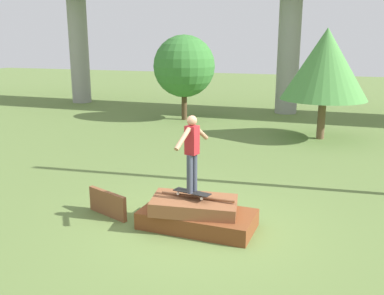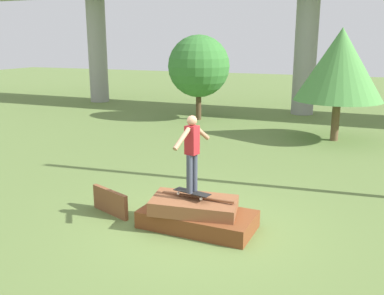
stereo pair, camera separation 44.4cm
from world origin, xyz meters
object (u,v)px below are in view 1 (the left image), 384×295
Objects in this scene: skater at (192,149)px; tree_behind_left at (184,66)px; skateboard at (192,192)px; tree_behind_right at (325,64)px.

tree_behind_left is (-4.20, 11.23, 0.85)m from skater.
skateboard is at bearing -69.51° from tree_behind_left.
skater reaches higher than skateboard.
tree_behind_right is at bearing 77.23° from skater.
tree_behind_right is (2.06, 9.10, 1.16)m from skater.
tree_behind_right reaches higher than skater.
skateboard is at bearing -102.77° from tree_behind_right.
tree_behind_right is at bearing -18.75° from tree_behind_left.
tree_behind_left is at bearing 110.49° from skateboard.
tree_behind_left is 0.95× the size of tree_behind_right.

